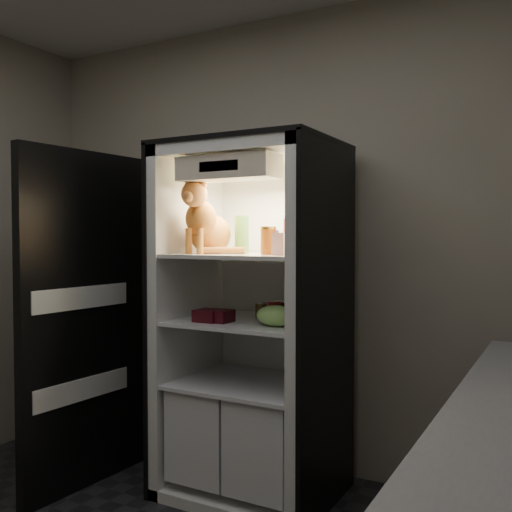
{
  "coord_description": "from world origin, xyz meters",
  "views": [
    {
      "loc": [
        1.49,
        -1.3,
        1.38
      ],
      "look_at": [
        0.04,
        1.32,
        1.28
      ],
      "focal_mm": 40.0,
      "sensor_mm": 36.0,
      "label": 1
    }
  ],
  "objects_px": {
    "condiment_jar": "(261,310)",
    "tabby_cat": "(206,225)",
    "parmesan_shaker": "(242,235)",
    "salsa_jar": "(268,240)",
    "soda_can_b": "(284,312)",
    "soda_can_a": "(293,309)",
    "mayo_tub": "(270,242)",
    "berry_box_left": "(209,315)",
    "berry_box_right": "(219,316)",
    "refrigerator": "(255,345)",
    "soda_can_c": "(274,312)",
    "cream_carton": "(280,244)",
    "grape_bag": "(276,316)",
    "pepper_jar": "(295,235)"
  },
  "relations": [
    {
      "from": "condiment_jar",
      "to": "tabby_cat",
      "type": "bearing_deg",
      "value": -146.81
    },
    {
      "from": "parmesan_shaker",
      "to": "salsa_jar",
      "type": "relative_size",
      "value": 1.43
    },
    {
      "from": "soda_can_b",
      "to": "condiment_jar",
      "type": "xyz_separation_m",
      "value": [
        -0.19,
        0.1,
        -0.01
      ]
    },
    {
      "from": "soda_can_b",
      "to": "soda_can_a",
      "type": "bearing_deg",
      "value": 84.98
    },
    {
      "from": "mayo_tub",
      "to": "soda_can_a",
      "type": "relative_size",
      "value": 0.99
    },
    {
      "from": "parmesan_shaker",
      "to": "berry_box_left",
      "type": "xyz_separation_m",
      "value": [
        -0.09,
        -0.19,
        -0.42
      ]
    },
    {
      "from": "berry_box_right",
      "to": "condiment_jar",
      "type": "bearing_deg",
      "value": 62.28
    },
    {
      "from": "tabby_cat",
      "to": "soda_can_a",
      "type": "xyz_separation_m",
      "value": [
        0.45,
        0.15,
        -0.44
      ]
    },
    {
      "from": "refrigerator",
      "to": "soda_can_b",
      "type": "xyz_separation_m",
      "value": [
        0.22,
        -0.08,
        0.2
      ]
    },
    {
      "from": "soda_can_a",
      "to": "berry_box_right",
      "type": "height_order",
      "value": "soda_can_a"
    },
    {
      "from": "refrigerator",
      "to": "soda_can_c",
      "type": "distance_m",
      "value": 0.32
    },
    {
      "from": "refrigerator",
      "to": "cream_carton",
      "type": "distance_m",
      "value": 0.63
    },
    {
      "from": "tabby_cat",
      "to": "soda_can_c",
      "type": "bearing_deg",
      "value": -4.71
    },
    {
      "from": "tabby_cat",
      "to": "grape_bag",
      "type": "relative_size",
      "value": 2.02
    },
    {
      "from": "pepper_jar",
      "to": "condiment_jar",
      "type": "height_order",
      "value": "pepper_jar"
    },
    {
      "from": "parmesan_shaker",
      "to": "cream_carton",
      "type": "distance_m",
      "value": 0.35
    },
    {
      "from": "mayo_tub",
      "to": "berry_box_left",
      "type": "distance_m",
      "value": 0.52
    },
    {
      "from": "parmesan_shaker",
      "to": "cream_carton",
      "type": "xyz_separation_m",
      "value": [
        0.31,
        -0.15,
        -0.05
      ]
    },
    {
      "from": "grape_bag",
      "to": "parmesan_shaker",
      "type": "bearing_deg",
      "value": 151.75
    },
    {
      "from": "pepper_jar",
      "to": "mayo_tub",
      "type": "bearing_deg",
      "value": 161.7
    },
    {
      "from": "salsa_jar",
      "to": "cream_carton",
      "type": "height_order",
      "value": "salsa_jar"
    },
    {
      "from": "salsa_jar",
      "to": "soda_can_c",
      "type": "distance_m",
      "value": 0.36
    },
    {
      "from": "parmesan_shaker",
      "to": "soda_can_c",
      "type": "relative_size",
      "value": 1.68
    },
    {
      "from": "salsa_jar",
      "to": "condiment_jar",
      "type": "height_order",
      "value": "salsa_jar"
    },
    {
      "from": "mayo_tub",
      "to": "grape_bag",
      "type": "relative_size",
      "value": 0.62
    },
    {
      "from": "tabby_cat",
      "to": "berry_box_left",
      "type": "xyz_separation_m",
      "value": [
        0.07,
        -0.08,
        -0.47
      ]
    },
    {
      "from": "condiment_jar",
      "to": "grape_bag",
      "type": "xyz_separation_m",
      "value": [
        0.2,
        -0.21,
        0.01
      ]
    },
    {
      "from": "mayo_tub",
      "to": "cream_carton",
      "type": "bearing_deg",
      "value": -52.98
    },
    {
      "from": "refrigerator",
      "to": "salsa_jar",
      "type": "distance_m",
      "value": 0.6
    },
    {
      "from": "pepper_jar",
      "to": "condiment_jar",
      "type": "distance_m",
      "value": 0.46
    },
    {
      "from": "salsa_jar",
      "to": "mayo_tub",
      "type": "bearing_deg",
      "value": 113.85
    },
    {
      "from": "refrigerator",
      "to": "cream_carton",
      "type": "xyz_separation_m",
      "value": [
        0.25,
        -0.19,
        0.55
      ]
    },
    {
      "from": "grape_bag",
      "to": "pepper_jar",
      "type": "bearing_deg",
      "value": 83.6
    },
    {
      "from": "cream_carton",
      "to": "mayo_tub",
      "type": "bearing_deg",
      "value": 127.02
    },
    {
      "from": "parmesan_shaker",
      "to": "pepper_jar",
      "type": "bearing_deg",
      "value": 3.78
    },
    {
      "from": "soda_can_b",
      "to": "berry_box_left",
      "type": "relative_size",
      "value": 0.88
    },
    {
      "from": "tabby_cat",
      "to": "berry_box_left",
      "type": "height_order",
      "value": "tabby_cat"
    },
    {
      "from": "tabby_cat",
      "to": "pepper_jar",
      "type": "distance_m",
      "value": 0.48
    },
    {
      "from": "refrigerator",
      "to": "soda_can_c",
      "type": "xyz_separation_m",
      "value": [
        0.19,
        -0.15,
        0.21
      ]
    },
    {
      "from": "refrigerator",
      "to": "berry_box_right",
      "type": "height_order",
      "value": "refrigerator"
    },
    {
      "from": "cream_carton",
      "to": "soda_can_c",
      "type": "height_order",
      "value": "cream_carton"
    },
    {
      "from": "tabby_cat",
      "to": "cream_carton",
      "type": "height_order",
      "value": "tabby_cat"
    },
    {
      "from": "cream_carton",
      "to": "berry_box_right",
      "type": "height_order",
      "value": "cream_carton"
    },
    {
      "from": "soda_can_a",
      "to": "condiment_jar",
      "type": "distance_m",
      "value": 0.2
    },
    {
      "from": "refrigerator",
      "to": "tabby_cat",
      "type": "bearing_deg",
      "value": -147.71
    },
    {
      "from": "mayo_tub",
      "to": "pepper_jar",
      "type": "relative_size",
      "value": 0.64
    },
    {
      "from": "parmesan_shaker",
      "to": "soda_can_a",
      "type": "xyz_separation_m",
      "value": [
        0.29,
        0.04,
        -0.39
      ]
    },
    {
      "from": "mayo_tub",
      "to": "soda_can_b",
      "type": "xyz_separation_m",
      "value": [
        0.14,
        -0.12,
        -0.36
      ]
    },
    {
      "from": "parmesan_shaker",
      "to": "mayo_tub",
      "type": "xyz_separation_m",
      "value": [
        0.13,
        0.08,
        -0.04
      ]
    },
    {
      "from": "tabby_cat",
      "to": "salsa_jar",
      "type": "distance_m",
      "value": 0.38
    }
  ]
}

